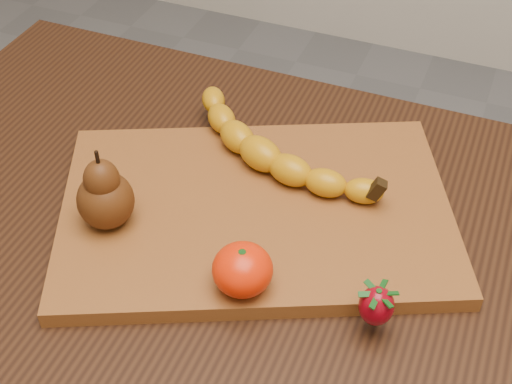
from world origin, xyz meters
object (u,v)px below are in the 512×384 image
at_px(table, 234,300).
at_px(mandarin, 242,270).
at_px(cutting_board, 256,211).
at_px(pear, 103,188).

xyz_separation_m(table, mandarin, (0.04, -0.07, 0.14)).
distance_m(table, mandarin, 0.16).
distance_m(table, cutting_board, 0.12).
relative_size(cutting_board, mandarin, 7.20).
height_order(pear, mandarin, pear).
height_order(table, mandarin, mandarin).
relative_size(cutting_board, pear, 4.52).
relative_size(table, mandarin, 16.01).
height_order(cutting_board, pear, pear).
relative_size(pear, mandarin, 1.59).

